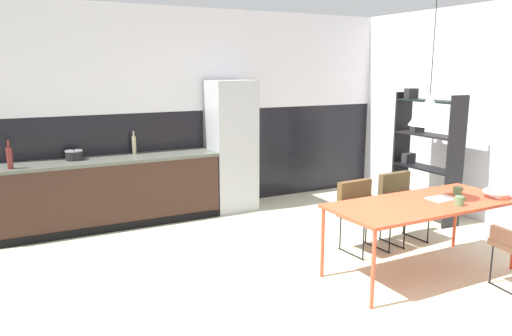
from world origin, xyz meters
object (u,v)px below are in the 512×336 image
object	(u,v)px
cooking_pot	(74,155)
bottle_wine_green	(134,145)
dining_table	(423,206)
refrigerator_column	(231,146)
bottle_spice_small	(10,158)
pendant_lamp_over_table_near	(429,110)
fruit_bowl	(496,193)
armchair_facing_counter	(361,207)
open_book	(442,199)
armchair_head_of_table	(401,199)
mug_short_terracotta	(458,190)
mug_white_ceramic	(459,201)
open_shelf_unit	(425,153)

from	to	relation	value
cooking_pot	bottle_wine_green	size ratio (longest dim) A/B	0.70
dining_table	cooking_pot	xyz separation A→B (m)	(-2.88, 3.13, 0.26)
refrigerator_column	dining_table	bearing A→B (deg)	-76.69
dining_table	bottle_spice_small	xyz separation A→B (m)	(-3.62, 2.87, 0.33)
pendant_lamp_over_table_near	fruit_bowl	bearing A→B (deg)	-15.76
cooking_pot	bottle_wine_green	distance (m)	0.81
armchair_facing_counter	bottle_spice_small	distance (m)	4.11
refrigerator_column	cooking_pot	world-z (taller)	refrigerator_column
open_book	cooking_pot	world-z (taller)	cooking_pot
dining_table	pendant_lamp_over_table_near	distance (m)	0.96
armchair_head_of_table	bottle_spice_small	world-z (taller)	bottle_spice_small
refrigerator_column	cooking_pot	distance (m)	2.16
armchair_head_of_table	fruit_bowl	distance (m)	1.14
armchair_head_of_table	pendant_lamp_over_table_near	bearing A→B (deg)	54.81
cooking_pot	bottle_spice_small	world-z (taller)	bottle_spice_small
armchair_head_of_table	bottle_wine_green	xyz separation A→B (m)	(-2.62, 2.38, 0.52)
mug_short_terracotta	bottle_spice_small	world-z (taller)	bottle_spice_small
armchair_facing_counter	mug_short_terracotta	xyz separation A→B (m)	(0.66, -0.75, 0.28)
armchair_facing_counter	mug_short_terracotta	bearing A→B (deg)	127.89
armchair_facing_counter	armchair_head_of_table	distance (m)	0.65
fruit_bowl	bottle_spice_small	world-z (taller)	bottle_spice_small
fruit_bowl	mug_short_terracotta	xyz separation A→B (m)	(-0.25, 0.27, -0.01)
bottle_wine_green	mug_short_terracotta	bearing A→B (deg)	-50.31
refrigerator_column	mug_white_ceramic	world-z (taller)	refrigerator_column
open_book	open_shelf_unit	bearing A→B (deg)	49.25
open_book	bottle_wine_green	world-z (taller)	bottle_wine_green
armchair_facing_counter	bottle_spice_small	world-z (taller)	bottle_spice_small
dining_table	fruit_bowl	world-z (taller)	fruit_bowl
refrigerator_column	open_book	size ratio (longest dim) A/B	6.69
open_book	mug_white_ceramic	size ratio (longest dim) A/B	2.15
mug_short_terracotta	bottle_spice_small	distance (m)	5.04
open_book	bottle_spice_small	world-z (taller)	bottle_spice_small
cooking_pot	fruit_bowl	bearing A→B (deg)	-42.28
refrigerator_column	fruit_bowl	xyz separation A→B (m)	(1.51, -3.25, -0.14)
armchair_facing_counter	refrigerator_column	bearing A→B (deg)	-78.30
refrigerator_column	mug_short_terracotta	distance (m)	3.24
refrigerator_column	pendant_lamp_over_table_near	size ratio (longest dim) A/B	1.42
open_book	mug_short_terracotta	bearing A→B (deg)	12.62
dining_table	cooking_pot	world-z (taller)	cooking_pot
bottle_spice_small	fruit_bowl	bearing A→B (deg)	-34.98
bottle_spice_small	armchair_facing_counter	bearing A→B (deg)	-30.52
armchair_facing_counter	fruit_bowl	xyz separation A→B (m)	(0.91, -1.02, 0.29)
mug_short_terracotta	bottle_wine_green	distance (m)	4.13
armchair_facing_counter	open_book	distance (m)	0.92
open_book	cooking_pot	distance (m)	4.44
open_shelf_unit	dining_table	bearing A→B (deg)	-46.29
bottle_wine_green	open_book	bearing A→B (deg)	-54.26
armchair_head_of_table	mug_white_ceramic	xyz separation A→B (m)	(-0.32, -1.11, 0.29)
dining_table	mug_short_terracotta	world-z (taller)	mug_short_terracotta
mug_white_ceramic	mug_short_terracotta	size ratio (longest dim) A/B	1.01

